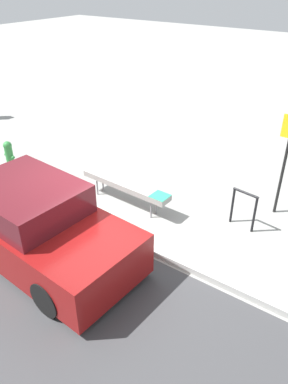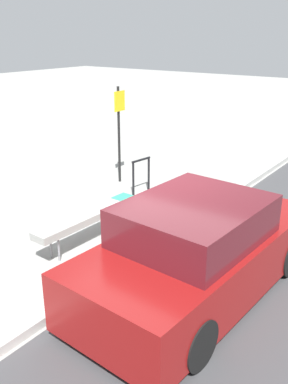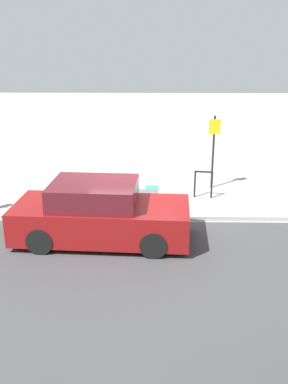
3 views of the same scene
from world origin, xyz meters
TOP-DOWN VIEW (x-y plane):
  - ground_plane at (0.00, 0.00)m, footprint 60.00×60.00m
  - curb at (0.00, 0.00)m, footprint 60.00×0.20m
  - bench at (-0.42, 1.04)m, footprint 2.25×0.43m
  - bike_rack at (2.04, 1.74)m, footprint 0.55×0.12m
  - sign_post at (2.42, 2.66)m, footprint 0.36×0.08m
  - fire_hydrant at (-3.98, 0.65)m, footprint 0.36×0.22m
  - parked_car_near at (-0.68, -1.25)m, footprint 4.11×1.93m

SIDE VIEW (x-z plane):
  - ground_plane at x=0.00m, z-range 0.00..0.00m
  - curb at x=0.00m, z-range 0.00..0.13m
  - fire_hydrant at x=-3.98m, z-range 0.03..0.79m
  - bench at x=-0.42m, z-range 0.20..0.76m
  - bike_rack at x=2.04m, z-range 0.09..0.91m
  - parked_car_near at x=-0.68m, z-range -0.06..1.36m
  - sign_post at x=2.42m, z-range 0.23..2.53m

